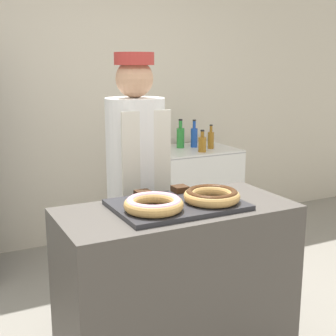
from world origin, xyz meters
The scene contains 13 objects.
wall_back centered at (0.00, 2.13, 1.35)m, with size 8.00×0.06×2.70m.
display_counter centered at (0.00, 0.00, 0.46)m, with size 1.19×0.56×0.92m.
serving_tray centered at (0.00, 0.00, 0.93)m, with size 0.63×0.44×0.02m.
donut_light_glaze centered at (-0.16, -0.07, 0.98)m, with size 0.28×0.28×0.06m.
donut_chocolate_glaze centered at (0.16, -0.07, 0.98)m, with size 0.28×0.28×0.06m.
brownie_back_left centered at (-0.11, 0.17, 0.96)m, with size 0.08×0.08×0.03m.
brownie_back_right centered at (0.11, 0.17, 0.96)m, with size 0.08×0.08×0.03m.
baker_person centered at (0.02, 0.56, 0.89)m, with size 0.35×0.35×1.68m.
chest_freezer centered at (1.05, 1.76, 0.43)m, with size 0.87×0.61×0.85m.
bottle_blue centered at (1.15, 1.82, 0.95)m, with size 0.06×0.06×0.26m.
bottle_amber centered at (1.09, 1.57, 0.92)m, with size 0.07×0.07×0.20m.
bottle_green centered at (1.02, 1.85, 0.95)m, with size 0.07×0.07×0.27m.
bottle_amber_b centered at (1.25, 1.69, 0.93)m, with size 0.06×0.06×0.22m.
Camera 1 is at (-1.05, -1.97, 1.61)m, focal length 50.00 mm.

